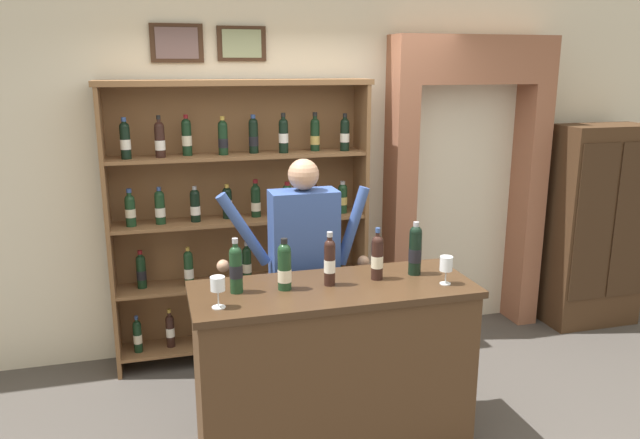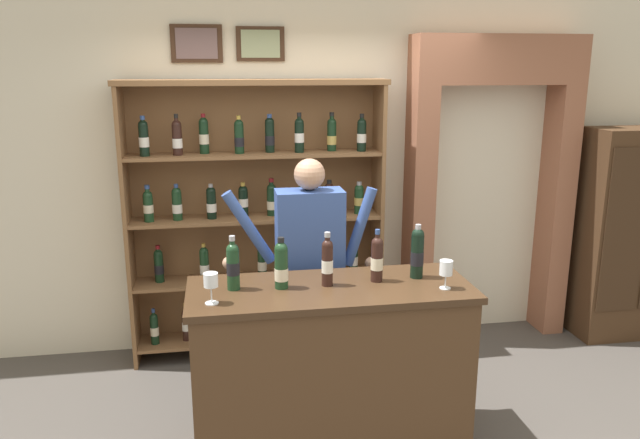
{
  "view_description": "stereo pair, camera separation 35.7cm",
  "coord_description": "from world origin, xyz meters",
  "px_view_note": "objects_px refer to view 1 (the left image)",
  "views": [
    {
      "loc": [
        -1.06,
        -3.17,
        2.26
      ],
      "look_at": [
        -0.14,
        0.16,
        1.38
      ],
      "focal_mm": 34.63,
      "sensor_mm": 36.0,
      "label": 1
    },
    {
      "loc": [
        -0.71,
        -3.25,
        2.26
      ],
      "look_at": [
        -0.14,
        0.16,
        1.38
      ],
      "focal_mm": 34.63,
      "sensor_mm": 36.0,
      "label": 2
    }
  ],
  "objects_px": {
    "tasting_bottle_grappa": "(236,268)",
    "tasting_bottle_bianco": "(377,257)",
    "shopkeeper": "(304,257)",
    "tasting_bottle_prosecco": "(284,266)",
    "tasting_bottle_vin_santo": "(415,249)",
    "tasting_counter": "(333,368)",
    "tasting_bottle_chianti": "(330,261)",
    "wine_shelf": "(240,215)",
    "wine_glass_right": "(218,286)",
    "side_cabinet": "(595,226)",
    "wine_glass_spare": "(446,265)"
  },
  "relations": [
    {
      "from": "tasting_bottle_grappa",
      "to": "tasting_bottle_prosecco",
      "type": "distance_m",
      "value": 0.27
    },
    {
      "from": "side_cabinet",
      "to": "shopkeeper",
      "type": "height_order",
      "value": "side_cabinet"
    },
    {
      "from": "wine_glass_right",
      "to": "tasting_bottle_bianco",
      "type": "bearing_deg",
      "value": 11.69
    },
    {
      "from": "wine_shelf",
      "to": "tasting_bottle_prosecco",
      "type": "relative_size",
      "value": 7.24
    },
    {
      "from": "tasting_bottle_grappa",
      "to": "tasting_bottle_chianti",
      "type": "height_order",
      "value": "tasting_bottle_chianti"
    },
    {
      "from": "tasting_counter",
      "to": "tasting_bottle_bianco",
      "type": "relative_size",
      "value": 5.2
    },
    {
      "from": "side_cabinet",
      "to": "tasting_bottle_bianco",
      "type": "distance_m",
      "value": 2.74
    },
    {
      "from": "wine_shelf",
      "to": "tasting_bottle_bianco",
      "type": "bearing_deg",
      "value": -65.5
    },
    {
      "from": "tasting_bottle_grappa",
      "to": "tasting_bottle_bianco",
      "type": "bearing_deg",
      "value": 0.0
    },
    {
      "from": "tasting_counter",
      "to": "side_cabinet",
      "type": "bearing_deg",
      "value": 23.67
    },
    {
      "from": "wine_shelf",
      "to": "tasting_bottle_vin_santo",
      "type": "distance_m",
      "value": 1.57
    },
    {
      "from": "wine_shelf",
      "to": "tasting_counter",
      "type": "relative_size",
      "value": 1.33
    },
    {
      "from": "tasting_bottle_prosecco",
      "to": "wine_glass_spare",
      "type": "bearing_deg",
      "value": -10.14
    },
    {
      "from": "wine_shelf",
      "to": "side_cabinet",
      "type": "bearing_deg",
      "value": -3.4
    },
    {
      "from": "side_cabinet",
      "to": "wine_shelf",
      "type": "bearing_deg",
      "value": 176.6
    },
    {
      "from": "tasting_bottle_grappa",
      "to": "tasting_bottle_prosecco",
      "type": "height_order",
      "value": "tasting_bottle_grappa"
    },
    {
      "from": "shopkeeper",
      "to": "wine_glass_spare",
      "type": "xyz_separation_m",
      "value": [
        0.67,
        -0.68,
        0.1
      ]
    },
    {
      "from": "tasting_bottle_chianti",
      "to": "tasting_bottle_vin_santo",
      "type": "height_order",
      "value": "tasting_bottle_vin_santo"
    },
    {
      "from": "wine_glass_spare",
      "to": "tasting_bottle_bianco",
      "type": "bearing_deg",
      "value": 152.14
    },
    {
      "from": "wine_shelf",
      "to": "shopkeeper",
      "type": "height_order",
      "value": "wine_shelf"
    },
    {
      "from": "side_cabinet",
      "to": "tasting_bottle_bianco",
      "type": "bearing_deg",
      "value": -154.91
    },
    {
      "from": "tasting_counter",
      "to": "tasting_bottle_chianti",
      "type": "height_order",
      "value": "tasting_bottle_chianti"
    },
    {
      "from": "shopkeeper",
      "to": "wine_glass_spare",
      "type": "bearing_deg",
      "value": -45.26
    },
    {
      "from": "side_cabinet",
      "to": "tasting_bottle_prosecco",
      "type": "distance_m",
      "value": 3.26
    },
    {
      "from": "side_cabinet",
      "to": "tasting_bottle_grappa",
      "type": "distance_m",
      "value": 3.5
    },
    {
      "from": "side_cabinet",
      "to": "wine_glass_spare",
      "type": "height_order",
      "value": "side_cabinet"
    },
    {
      "from": "tasting_bottle_prosecco",
      "to": "tasting_bottle_vin_santo",
      "type": "relative_size",
      "value": 0.91
    },
    {
      "from": "tasting_bottle_prosecco",
      "to": "wine_glass_right",
      "type": "height_order",
      "value": "tasting_bottle_prosecco"
    },
    {
      "from": "wine_shelf",
      "to": "wine_glass_spare",
      "type": "bearing_deg",
      "value": -57.78
    },
    {
      "from": "tasting_counter",
      "to": "tasting_bottle_vin_santo",
      "type": "height_order",
      "value": "tasting_bottle_vin_santo"
    },
    {
      "from": "tasting_bottle_chianti",
      "to": "wine_glass_right",
      "type": "height_order",
      "value": "tasting_bottle_chianti"
    },
    {
      "from": "tasting_counter",
      "to": "tasting_bottle_grappa",
      "type": "distance_m",
      "value": 0.86
    },
    {
      "from": "shopkeeper",
      "to": "tasting_bottle_chianti",
      "type": "height_order",
      "value": "shopkeeper"
    },
    {
      "from": "shopkeeper",
      "to": "wine_glass_right",
      "type": "height_order",
      "value": "shopkeeper"
    },
    {
      "from": "wine_shelf",
      "to": "side_cabinet",
      "type": "height_order",
      "value": "wine_shelf"
    },
    {
      "from": "tasting_bottle_grappa",
      "to": "tasting_bottle_bianco",
      "type": "distance_m",
      "value": 0.83
    },
    {
      "from": "shopkeeper",
      "to": "tasting_bottle_grappa",
      "type": "bearing_deg",
      "value": -135.67
    },
    {
      "from": "tasting_bottle_bianco",
      "to": "shopkeeper",
      "type": "bearing_deg",
      "value": 123.13
    },
    {
      "from": "tasting_bottle_grappa",
      "to": "wine_glass_spare",
      "type": "distance_m",
      "value": 1.19
    },
    {
      "from": "wine_glass_right",
      "to": "tasting_bottle_vin_santo",
      "type": "bearing_deg",
      "value": 10.35
    },
    {
      "from": "wine_shelf",
      "to": "wine_glass_spare",
      "type": "height_order",
      "value": "wine_shelf"
    },
    {
      "from": "wine_shelf",
      "to": "wine_glass_right",
      "type": "xyz_separation_m",
      "value": [
        -0.34,
        -1.53,
        0.01
      ]
    },
    {
      "from": "tasting_bottle_grappa",
      "to": "tasting_bottle_prosecco",
      "type": "relative_size",
      "value": 1.05
    },
    {
      "from": "tasting_counter",
      "to": "wine_shelf",
      "type": "bearing_deg",
      "value": 103.3
    },
    {
      "from": "tasting_bottle_grappa",
      "to": "wine_glass_spare",
      "type": "relative_size",
      "value": 1.88
    },
    {
      "from": "tasting_counter",
      "to": "tasting_bottle_vin_santo",
      "type": "distance_m",
      "value": 0.86
    },
    {
      "from": "shopkeeper",
      "to": "tasting_bottle_chianti",
      "type": "bearing_deg",
      "value": -87.17
    },
    {
      "from": "tasting_counter",
      "to": "wine_glass_right",
      "type": "bearing_deg",
      "value": -167.59
    },
    {
      "from": "tasting_bottle_grappa",
      "to": "tasting_bottle_vin_santo",
      "type": "relative_size",
      "value": 0.96
    },
    {
      "from": "shopkeeper",
      "to": "tasting_bottle_prosecco",
      "type": "relative_size",
      "value": 5.67
    }
  ]
}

